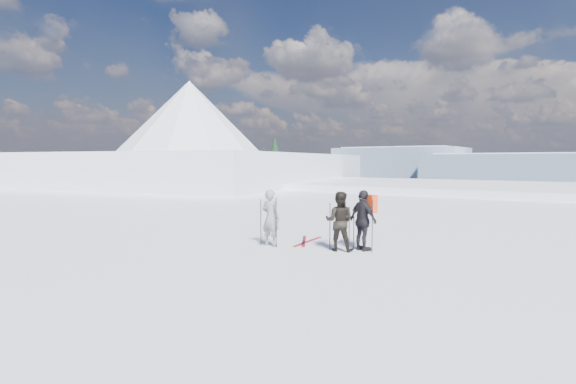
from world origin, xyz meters
name	(u,v)px	position (x,y,z in m)	size (l,w,h in m)	color
lake_basin	(502,276)	(0.00, 30.00, -6.50)	(820.00, 820.00, 71.62)	white
near_ridge	(231,215)	(-26.56, 29.34, -3.48)	(31.37, 35.68, 25.62)	white
skier_grey	(271,218)	(-2.25, 2.56, 0.77)	(0.56, 0.37, 1.55)	gray
skier_dark	(339,221)	(-0.38, 2.99, 0.77)	(0.75, 0.58, 1.54)	black
skier_pack	(363,220)	(0.13, 3.33, 0.79)	(0.92, 0.38, 1.58)	black
backpack	(371,181)	(0.23, 3.56, 1.81)	(0.34, 0.19, 0.46)	#F23E16
ski_poles	(321,226)	(-0.84, 2.87, 0.63)	(2.96, 0.84, 1.36)	black
skis_loose	(306,241)	(-1.75, 3.62, 0.01)	(0.92, 1.70, 0.03)	black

